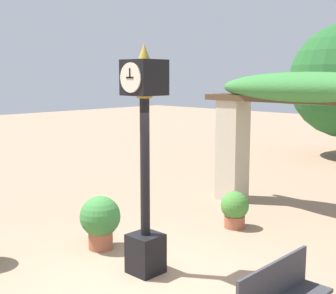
% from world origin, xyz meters
% --- Properties ---
extents(ground_plane, '(60.00, 60.00, 0.00)m').
position_xyz_m(ground_plane, '(0.00, 0.00, 0.00)').
color(ground_plane, '#9E7A60').
extents(pedestal_clock, '(0.52, 0.57, 3.50)m').
position_xyz_m(pedestal_clock, '(-0.22, 0.29, 1.76)').
color(pedestal_clock, black).
rests_on(pedestal_clock, ground).
extents(pergola, '(4.99, 1.20, 3.12)m').
position_xyz_m(pergola, '(0.00, 4.80, 2.27)').
color(pergola, '#BCB299').
rests_on(pergola, ground).
extents(potted_plant_near_left, '(0.57, 0.57, 0.74)m').
position_xyz_m(potted_plant_near_left, '(-0.52, 3.03, 0.40)').
color(potted_plant_near_left, '#9E563D').
rests_on(potted_plant_near_left, ground).
extents(potted_plant_near_right, '(0.72, 0.72, 0.95)m').
position_xyz_m(potted_plant_near_right, '(-1.54, 0.44, 0.53)').
color(potted_plant_near_right, '#9E563D').
rests_on(potted_plant_near_right, ground).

